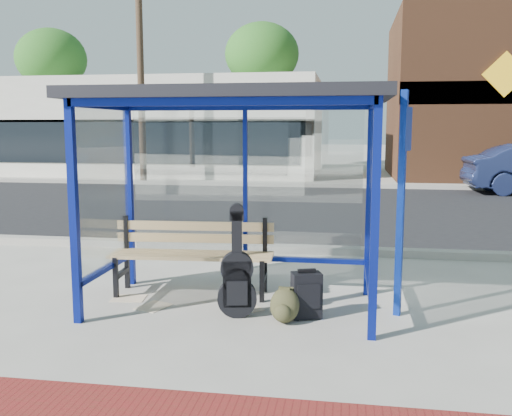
% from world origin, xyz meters
% --- Properties ---
extents(ground, '(120.00, 120.00, 0.00)m').
position_xyz_m(ground, '(0.00, 0.00, 0.00)').
color(ground, '#B2ADA0').
rests_on(ground, ground).
extents(curb_near, '(60.00, 0.25, 0.12)m').
position_xyz_m(curb_near, '(0.00, 2.90, 0.06)').
color(curb_near, gray).
rests_on(curb_near, ground).
extents(street_asphalt, '(60.00, 10.00, 0.00)m').
position_xyz_m(street_asphalt, '(0.00, 8.00, 0.00)').
color(street_asphalt, black).
rests_on(street_asphalt, ground).
extents(curb_far, '(60.00, 0.25, 0.12)m').
position_xyz_m(curb_far, '(0.00, 13.10, 0.06)').
color(curb_far, gray).
rests_on(curb_far, ground).
extents(far_sidewalk, '(60.00, 4.00, 0.01)m').
position_xyz_m(far_sidewalk, '(0.00, 15.00, 0.00)').
color(far_sidewalk, '#B2ADA0').
rests_on(far_sidewalk, ground).
extents(bus_shelter, '(3.30, 1.80, 2.42)m').
position_xyz_m(bus_shelter, '(0.00, 0.07, 2.07)').
color(bus_shelter, navy).
rests_on(bus_shelter, ground).
extents(storefront_white, '(18.00, 6.04, 4.00)m').
position_xyz_m(storefront_white, '(-9.00, 17.99, 2.00)').
color(storefront_white, silver).
rests_on(storefront_white, ground).
extents(tree_left, '(3.60, 3.60, 7.03)m').
position_xyz_m(tree_left, '(-14.00, 22.00, 5.45)').
color(tree_left, '#4C3826').
rests_on(tree_left, ground).
extents(tree_mid, '(3.60, 3.60, 7.03)m').
position_xyz_m(tree_mid, '(-3.00, 22.00, 5.45)').
color(tree_mid, '#4C3826').
rests_on(tree_mid, ground).
extents(utility_pole_west, '(1.60, 0.24, 8.00)m').
position_xyz_m(utility_pole_west, '(-6.00, 13.40, 4.11)').
color(utility_pole_west, '#4C3826').
rests_on(utility_pole_west, ground).
extents(bench, '(1.99, 0.60, 0.93)m').
position_xyz_m(bench, '(-0.60, 0.47, 0.53)').
color(bench, black).
rests_on(bench, ground).
extents(guitar_bag, '(0.44, 0.20, 1.15)m').
position_xyz_m(guitar_bag, '(0.10, -0.32, 0.42)').
color(guitar_bag, black).
rests_on(guitar_bag, ground).
extents(suitcase, '(0.35, 0.28, 0.54)m').
position_xyz_m(suitcase, '(0.84, -0.24, 0.25)').
color(suitcase, black).
rests_on(suitcase, ground).
extents(backpack, '(0.33, 0.30, 0.37)m').
position_xyz_m(backpack, '(0.62, -0.42, 0.18)').
color(backpack, '#31301B').
rests_on(backpack, ground).
extents(sign_post, '(0.14, 0.29, 2.40)m').
position_xyz_m(sign_post, '(1.81, 0.02, 1.35)').
color(sign_post, '#0E2C9C').
rests_on(sign_post, ground).
extents(newspaper_a, '(0.42, 0.35, 0.01)m').
position_xyz_m(newspaper_a, '(-1.30, 0.12, 0.00)').
color(newspaper_a, white).
rests_on(newspaper_a, ground).
extents(newspaper_b, '(0.40, 0.44, 0.01)m').
position_xyz_m(newspaper_b, '(-0.90, -0.13, 0.00)').
color(newspaper_b, white).
rests_on(newspaper_b, ground).
extents(newspaper_c, '(0.47, 0.45, 0.01)m').
position_xyz_m(newspaper_c, '(0.14, -0.06, 0.00)').
color(newspaper_c, white).
rests_on(newspaper_c, ground).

